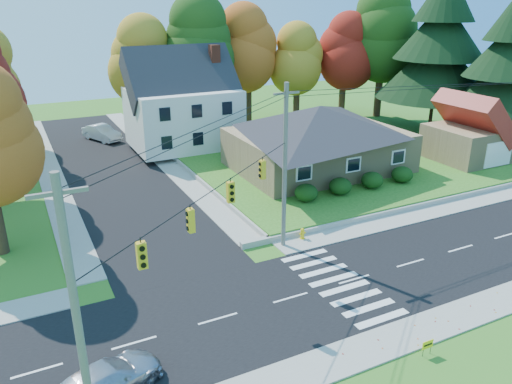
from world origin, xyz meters
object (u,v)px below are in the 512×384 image
white_car (102,133)px  fire_hydrant (302,234)px  ranch_house (318,136)px  silver_sedan (106,380)px

white_car → fire_hydrant: 30.68m
ranch_house → silver_sedan: (-21.66, -18.59, -2.58)m
white_car → fire_hydrant: white_car is taller
silver_sedan → fire_hydrant: (13.68, 8.00, -0.31)m
ranch_house → white_car: (-14.78, 19.33, -2.43)m
silver_sedan → ranch_house: bearing=-69.3°
silver_sedan → fire_hydrant: silver_sedan is taller
white_car → fire_hydrant: (6.80, -29.92, -0.47)m
ranch_house → white_car: bearing=127.4°
silver_sedan → fire_hydrant: size_ratio=5.88×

